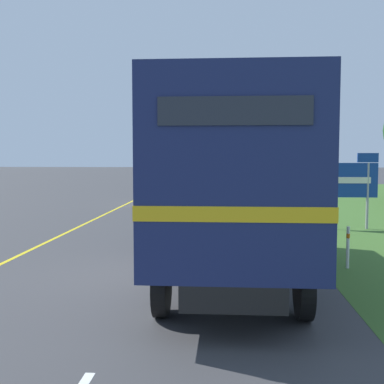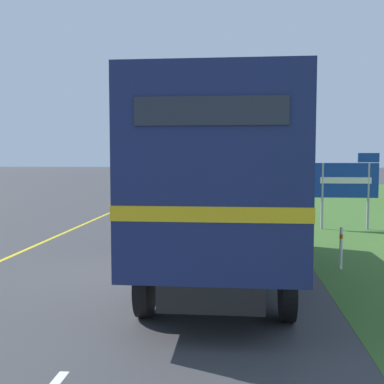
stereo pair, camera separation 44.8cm
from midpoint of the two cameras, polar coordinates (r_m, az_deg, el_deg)
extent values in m
plane|color=#3D3D3F|center=(10.54, -4.50, -9.63)|extent=(200.00, 200.00, 0.00)
cube|color=yellow|center=(20.61, -9.98, -2.84)|extent=(0.12, 49.40, 0.01)
cube|color=white|center=(11.07, -4.00, -8.94)|extent=(0.12, 2.60, 0.01)
cube|color=white|center=(17.50, -0.41, -4.03)|extent=(0.12, 2.60, 0.01)
cube|color=white|center=(24.02, 1.23, -1.77)|extent=(0.12, 2.60, 0.01)
cube|color=white|center=(30.58, 2.16, -0.47)|extent=(0.12, 2.60, 0.01)
cube|color=white|center=(37.15, 2.76, 0.37)|extent=(0.12, 2.60, 0.01)
cylinder|color=black|center=(13.64, 0.31, -4.28)|extent=(0.22, 1.00, 1.00)
cylinder|color=black|center=(13.62, 9.63, -4.36)|extent=(0.22, 1.00, 1.00)
cylinder|color=black|center=(7.74, -3.87, -10.93)|extent=(0.22, 1.00, 1.00)
cylinder|color=black|center=(7.71, 12.87, -11.10)|extent=(0.22, 1.00, 1.00)
cube|color=black|center=(10.24, 4.77, -6.15)|extent=(1.41, 8.09, 0.36)
cube|color=navy|center=(9.02, 4.74, 2.80)|extent=(2.57, 5.99, 2.88)
cube|color=gold|center=(9.05, 4.73, -0.39)|extent=(2.59, 6.01, 0.20)
cube|color=#232833|center=(6.04, 4.38, 9.59)|extent=(1.93, 0.03, 0.36)
cube|color=navy|center=(13.08, 4.98, 1.10)|extent=(2.47, 2.10, 1.90)
cube|color=#283342|center=(14.13, 5.03, 2.30)|extent=(2.18, 0.03, 0.85)
cylinder|color=black|center=(27.20, -3.89, -0.38)|extent=(0.16, 0.66, 0.66)
cylinder|color=black|center=(27.00, -0.80, -0.40)|extent=(0.16, 0.66, 0.66)
cylinder|color=black|center=(24.56, -4.92, -0.88)|extent=(0.16, 0.66, 0.66)
cylinder|color=black|center=(24.34, -1.50, -0.92)|extent=(0.16, 0.66, 0.66)
cube|color=white|center=(25.73, -2.77, 0.41)|extent=(1.80, 4.34, 0.94)
cube|color=#282D38|center=(25.51, -2.83, 2.34)|extent=(1.55, 2.39, 0.80)
cube|color=red|center=(23.67, -5.04, 0.47)|extent=(0.20, 0.03, 0.14)
cube|color=red|center=(23.47, -2.02, 0.45)|extent=(0.20, 0.03, 0.14)
cylinder|color=#9E9EA3|center=(17.28, 15.90, -0.48)|extent=(0.09, 0.09, 2.30)
cylinder|color=#9E9EA3|center=(17.62, 20.84, -0.50)|extent=(0.09, 0.09, 2.30)
cube|color=navy|center=(17.40, 18.44, 1.32)|extent=(2.20, 0.06, 1.19)
cube|color=navy|center=(17.56, 20.89, 3.82)|extent=(0.71, 0.06, 0.32)
cube|color=silver|center=(17.37, 18.46, 1.31)|extent=(1.72, 0.02, 0.21)
cylinder|color=white|center=(11.38, 18.34, -6.35)|extent=(0.07, 0.07, 0.95)
cylinder|color=orange|center=(11.33, 18.37, -5.03)|extent=(0.08, 0.08, 0.10)
camera|label=1|loc=(0.22, -89.28, 0.05)|focal=45.00mm
camera|label=2|loc=(0.22, 90.72, -0.05)|focal=45.00mm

